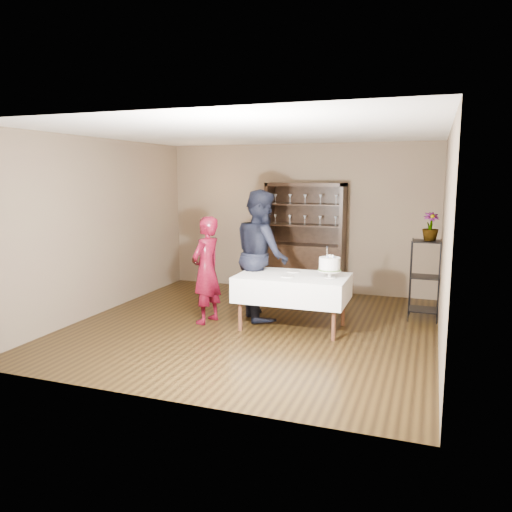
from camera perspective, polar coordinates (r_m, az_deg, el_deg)
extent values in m
plane|color=black|center=(7.18, -0.44, -8.06)|extent=(5.00, 5.00, 0.00)
plane|color=white|center=(6.88, -0.47, 13.95)|extent=(5.00, 5.00, 0.00)
cube|color=brown|center=(9.27, 4.87, 4.35)|extent=(5.00, 0.02, 2.70)
cube|color=brown|center=(8.10, -17.34, 3.26)|extent=(0.02, 5.00, 2.70)
cube|color=brown|center=(6.49, 20.78, 1.69)|extent=(0.02, 5.00, 2.70)
cube|color=black|center=(9.10, 5.59, -1.48)|extent=(1.40, 0.48, 0.90)
cube|color=black|center=(9.18, 6.02, 4.90)|extent=(1.40, 0.03, 1.10)
cube|color=black|center=(8.94, 5.74, 8.13)|extent=(1.40, 0.48, 0.06)
cube|color=black|center=(8.98, 5.67, 3.54)|extent=(1.28, 0.42, 0.02)
cube|color=black|center=(8.95, 5.70, 5.89)|extent=(1.28, 0.42, 0.02)
cylinder|color=black|center=(7.60, 17.17, -2.83)|extent=(0.02, 0.02, 1.20)
cylinder|color=black|center=(7.59, 20.18, -3.00)|extent=(0.02, 0.02, 1.20)
cylinder|color=black|center=(7.99, 17.30, -2.26)|extent=(0.02, 0.02, 1.20)
cylinder|color=black|center=(7.99, 20.17, -2.42)|extent=(0.02, 0.02, 1.20)
cube|color=black|center=(7.89, 18.54, -5.82)|extent=(0.40, 0.40, 0.02)
cube|color=black|center=(7.78, 18.72, -2.26)|extent=(0.40, 0.40, 0.01)
cube|color=black|center=(7.70, 18.93, 1.61)|extent=(0.40, 0.40, 0.02)
cube|color=white|center=(6.98, 4.22, -3.61)|extent=(1.53, 0.94, 0.35)
cylinder|color=#4F2C1D|center=(6.90, -1.84, -5.65)|extent=(0.06, 0.06, 0.72)
cylinder|color=#4F2C1D|center=(6.56, 8.89, -6.56)|extent=(0.06, 0.06, 0.72)
cylinder|color=#4F2C1D|center=(7.56, 0.14, -4.34)|extent=(0.06, 0.06, 0.72)
cylinder|color=#4F2C1D|center=(7.25, 9.94, -5.08)|extent=(0.06, 0.06, 0.72)
imported|color=#3A0510|center=(7.24, -5.69, -1.60)|extent=(0.48, 0.63, 1.56)
imported|color=black|center=(7.43, 0.64, 0.18)|extent=(1.13, 1.19, 1.93)
cylinder|color=white|center=(6.84, 8.38, -2.41)|extent=(0.18, 0.18, 0.01)
cylinder|color=white|center=(6.83, 8.38, -2.09)|extent=(0.04, 0.04, 0.09)
cylinder|color=white|center=(6.82, 8.39, -1.68)|extent=(0.32, 0.32, 0.01)
cylinder|color=#476731|center=(6.82, 8.40, -1.56)|extent=(0.31, 0.31, 0.02)
cylinder|color=white|center=(6.80, 8.41, -0.89)|extent=(0.35, 0.35, 0.18)
sphere|color=#576BBB|center=(6.78, 8.65, -0.08)|extent=(0.02, 0.02, 0.02)
cube|color=white|center=(6.77, 8.12, 0.35)|extent=(0.02, 0.02, 0.12)
cube|color=black|center=(6.76, 8.13, 0.98)|extent=(0.02, 0.02, 0.04)
cylinder|color=white|center=(6.82, 3.58, -2.33)|extent=(0.22, 0.22, 0.01)
cylinder|color=white|center=(7.18, 4.27, -1.76)|extent=(0.24, 0.24, 0.01)
imported|color=#476731|center=(7.71, 19.32, 3.21)|extent=(0.29, 0.29, 0.41)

